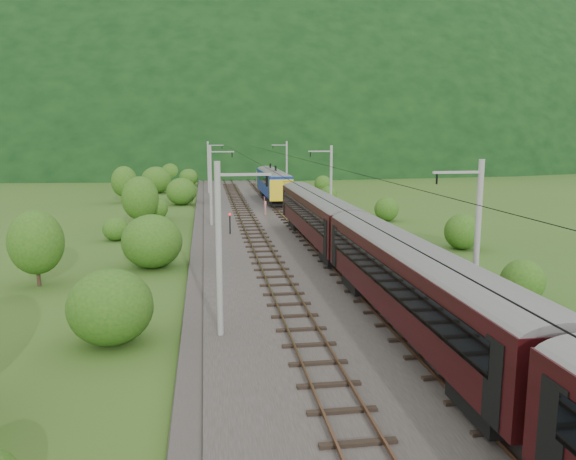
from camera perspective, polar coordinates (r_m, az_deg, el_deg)
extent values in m
plane|color=#2C551A|center=(27.54, 6.38, -10.45)|extent=(600.00, 600.00, 0.00)
cube|color=#38332D|center=(36.81, 2.42, -4.94)|extent=(14.00, 220.00, 0.30)
cube|color=brown|center=(36.28, -2.43, -4.60)|extent=(0.08, 220.00, 0.15)
cube|color=brown|center=(36.45, -0.18, -4.52)|extent=(0.08, 220.00, 0.15)
cube|color=black|center=(36.39, -1.30, -4.76)|extent=(2.40, 220.00, 0.12)
cube|color=brown|center=(37.07, 4.99, -4.31)|extent=(0.08, 220.00, 0.15)
cube|color=brown|center=(37.42, 7.13, -4.22)|extent=(0.08, 220.00, 0.15)
cube|color=black|center=(37.27, 6.06, -4.47)|extent=(2.40, 220.00, 0.12)
cylinder|color=gray|center=(25.50, -7.04, -2.05)|extent=(0.28, 0.28, 8.00)
cube|color=gray|center=(25.09, -4.44, 5.64)|extent=(2.40, 0.12, 0.12)
cylinder|color=black|center=(25.20, -2.16, 5.00)|extent=(0.10, 0.10, 0.50)
cylinder|color=gray|center=(57.20, -7.86, 4.47)|extent=(0.28, 0.28, 8.00)
cube|color=gray|center=(57.02, -6.72, 7.90)|extent=(2.40, 0.12, 0.12)
cylinder|color=black|center=(57.07, -5.70, 7.62)|extent=(0.10, 0.10, 0.50)
cylinder|color=gray|center=(89.12, -8.10, 6.33)|extent=(0.28, 0.28, 8.00)
cube|color=gray|center=(89.00, -7.37, 8.54)|extent=(2.40, 0.12, 0.12)
cylinder|color=black|center=(89.03, -6.71, 8.36)|extent=(0.10, 0.10, 0.50)
cylinder|color=gray|center=(121.08, -8.21, 7.21)|extent=(0.28, 0.28, 8.00)
cube|color=gray|center=(120.99, -7.67, 8.84)|extent=(2.40, 0.12, 0.12)
cylinder|color=black|center=(121.01, -7.19, 8.70)|extent=(0.10, 0.10, 0.50)
cylinder|color=gray|center=(153.05, -8.28, 7.73)|extent=(0.28, 0.28, 8.00)
cube|color=gray|center=(152.98, -7.85, 9.01)|extent=(2.40, 0.12, 0.12)
cylinder|color=black|center=(153.00, -7.47, 8.91)|extent=(0.10, 0.10, 0.50)
cylinder|color=gray|center=(28.59, 18.66, -1.21)|extent=(0.28, 0.28, 8.00)
cube|color=gray|center=(27.64, 16.82, 5.64)|extent=(2.40, 0.12, 0.12)
cylinder|color=black|center=(27.25, 14.87, 5.04)|extent=(0.10, 0.10, 0.50)
cylinder|color=gray|center=(58.64, 4.38, 4.66)|extent=(0.28, 0.28, 8.00)
cube|color=gray|center=(58.19, 3.26, 7.99)|extent=(2.40, 0.12, 0.12)
cylinder|color=black|center=(58.00, 2.28, 7.70)|extent=(0.10, 0.10, 0.50)
cylinder|color=gray|center=(90.05, -0.13, 6.47)|extent=(0.28, 0.28, 8.00)
cube|color=gray|center=(89.75, -0.90, 8.63)|extent=(2.40, 0.12, 0.12)
cylinder|color=black|center=(89.63, -1.54, 8.43)|extent=(0.10, 0.10, 0.50)
cylinder|color=gray|center=(121.76, -2.32, 7.32)|extent=(0.28, 0.28, 8.00)
cube|color=gray|center=(121.54, -2.90, 8.91)|extent=(2.40, 0.12, 0.12)
cylinder|color=black|center=(121.46, -3.37, 8.77)|extent=(0.10, 0.10, 0.50)
cylinder|color=gray|center=(153.60, -3.60, 7.81)|extent=(0.28, 0.28, 8.00)
cube|color=gray|center=(153.42, -4.07, 9.08)|extent=(2.40, 0.12, 0.12)
cylinder|color=black|center=(153.35, -4.44, 8.96)|extent=(0.10, 0.10, 0.50)
cylinder|color=black|center=(35.31, -1.34, 5.88)|extent=(0.03, 198.00, 0.03)
cylinder|color=black|center=(36.21, 6.25, 5.92)|extent=(0.03, 198.00, 0.03)
ellipsoid|color=black|center=(285.20, -7.11, 7.79)|extent=(504.00, 360.00, 244.00)
cube|color=black|center=(25.77, 12.71, -5.28)|extent=(2.82, 21.42, 2.92)
cylinder|color=slate|center=(25.47, 12.82, -2.42)|extent=(2.82, 21.32, 2.82)
cube|color=black|center=(25.21, 9.69, -4.69)|extent=(0.05, 18.85, 1.12)
cube|color=black|center=(26.23, 15.67, -4.35)|extent=(0.05, 18.85, 1.12)
cube|color=black|center=(20.04, 20.48, -15.94)|extent=(2.14, 3.12, 0.88)
cube|color=black|center=(33.12, 7.93, -5.17)|extent=(2.14, 3.12, 0.88)
cube|color=black|center=(46.52, 3.00, 1.62)|extent=(2.82, 21.42, 2.92)
cylinder|color=slate|center=(46.35, 3.02, 3.23)|extent=(2.82, 21.32, 2.82)
cube|color=black|center=(46.21, 1.27, 2.01)|extent=(0.05, 18.85, 1.12)
cube|color=black|center=(46.78, 4.73, 2.08)|extent=(0.05, 18.85, 1.12)
cube|color=black|center=(39.65, 5.12, -2.62)|extent=(2.14, 3.12, 0.88)
cube|color=black|center=(54.09, 1.42, 0.74)|extent=(2.14, 3.12, 0.88)
cube|color=navy|center=(76.69, -1.54, 4.84)|extent=(2.82, 17.53, 2.92)
cylinder|color=slate|center=(76.59, -1.54, 5.82)|extent=(2.82, 17.44, 2.82)
cube|color=black|center=(76.50, -2.61, 5.09)|extent=(0.05, 15.43, 1.12)
cube|color=black|center=(76.84, -0.48, 5.12)|extent=(0.05, 15.43, 1.12)
cube|color=black|center=(70.83, -0.94, 2.89)|extent=(2.14, 3.12, 0.88)
cube|color=black|center=(82.93, -2.04, 3.89)|extent=(2.14, 3.12, 0.88)
cube|color=yellow|center=(85.18, -2.23, 5.20)|extent=(2.88, 0.50, 2.63)
cube|color=yellow|center=(68.25, -0.67, 4.07)|extent=(2.88, 0.50, 2.63)
cube|color=black|center=(79.52, -1.81, 6.46)|extent=(0.08, 1.60, 0.88)
cylinder|color=red|center=(63.90, -2.30, 2.23)|extent=(0.17, 0.17, 1.63)
cylinder|color=red|center=(71.44, -2.41, 2.90)|extent=(0.14, 0.14, 1.30)
cylinder|color=black|center=(52.21, -5.91, 0.57)|extent=(0.12, 0.12, 1.78)
sphere|color=red|center=(52.07, -5.93, 1.59)|extent=(0.21, 0.21, 0.21)
ellipsoid|color=#235215|center=(26.89, -17.59, -7.47)|extent=(3.86, 3.86, 3.48)
ellipsoid|color=#235215|center=(41.05, -13.65, -1.13)|extent=(4.29, 4.29, 3.86)
ellipsoid|color=#235215|center=(52.58, -17.09, 0.10)|extent=(2.34, 2.34, 2.10)
ellipsoid|color=#235215|center=(64.00, -13.37, 2.14)|extent=(2.86, 2.86, 2.57)
ellipsoid|color=#235215|center=(76.76, -10.78, 3.86)|extent=(4.05, 4.05, 3.64)
ellipsoid|color=#235215|center=(92.86, -13.24, 4.97)|extent=(4.77, 4.77, 4.29)
ellipsoid|color=#235215|center=(105.33, -10.06, 5.30)|extent=(3.46, 3.46, 3.12)
ellipsoid|color=#235215|center=(115.02, -11.81, 5.79)|extent=(4.24, 4.24, 3.82)
cylinder|color=black|center=(38.57, -24.08, -3.34)|extent=(0.24, 0.24, 2.63)
ellipsoid|color=#235215|center=(38.28, -24.23, -1.15)|extent=(3.38, 3.38, 4.05)
cylinder|color=black|center=(58.57, -14.72, 1.54)|extent=(0.24, 0.24, 2.87)
ellipsoid|color=#235215|center=(58.36, -14.78, 3.13)|extent=(3.68, 3.68, 4.42)
cylinder|color=black|center=(80.98, -16.24, 3.63)|extent=(0.24, 0.24, 2.76)
ellipsoid|color=#235215|center=(80.84, -16.30, 4.74)|extent=(3.55, 3.55, 4.26)
ellipsoid|color=#235215|center=(34.62, 22.72, -5.01)|extent=(2.48, 2.48, 2.23)
ellipsoid|color=#235215|center=(48.62, 17.30, -0.32)|extent=(2.99, 2.99, 2.69)
ellipsoid|color=#235215|center=(62.41, 9.98, 1.99)|extent=(2.67, 2.67, 2.40)
ellipsoid|color=#235215|center=(77.44, 4.10, 3.51)|extent=(2.40, 2.40, 2.16)
ellipsoid|color=#235215|center=(91.79, 3.57, 4.60)|extent=(2.78, 2.78, 2.50)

